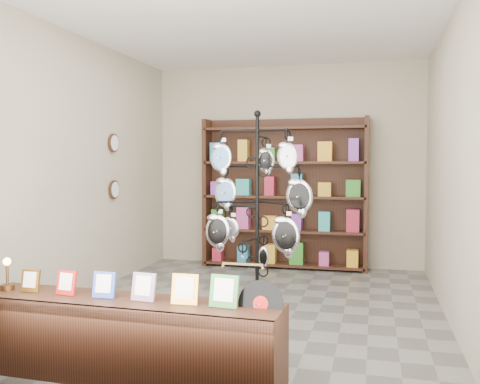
% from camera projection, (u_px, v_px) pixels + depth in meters
% --- Properties ---
extents(ground, '(5.00, 5.00, 0.00)m').
position_uv_depth(ground, '(248.00, 307.00, 5.70)').
color(ground, slate).
rests_on(ground, ground).
extents(room_envelope, '(5.00, 5.00, 5.00)m').
position_uv_depth(room_envelope, '(248.00, 133.00, 5.60)').
color(room_envelope, '#B5A991').
rests_on(room_envelope, ground).
extents(display_tree, '(1.04, 0.92, 2.03)m').
position_uv_depth(display_tree, '(257.00, 202.00, 5.01)').
color(display_tree, black).
rests_on(display_tree, ground).
extents(front_shelf, '(2.32, 0.56, 0.81)m').
position_uv_depth(front_shelf, '(124.00, 338.00, 3.82)').
color(front_shelf, black).
rests_on(front_shelf, ground).
extents(back_shelving, '(2.42, 0.36, 2.20)m').
position_uv_depth(back_shelving, '(284.00, 198.00, 7.87)').
color(back_shelving, black).
rests_on(back_shelving, ground).
extents(wall_clocks, '(0.03, 0.24, 0.84)m').
position_uv_depth(wall_clocks, '(114.00, 166.00, 6.88)').
color(wall_clocks, black).
rests_on(wall_clocks, ground).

